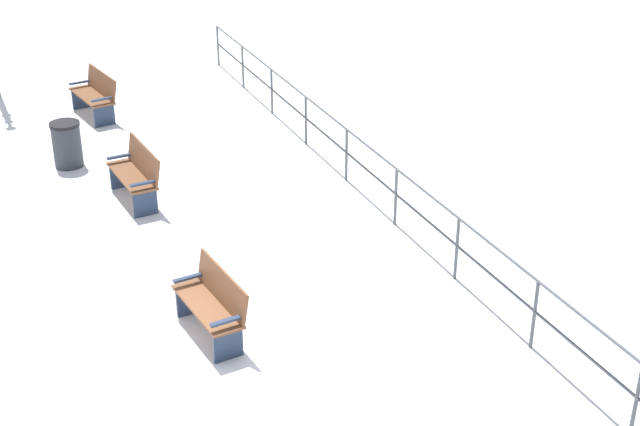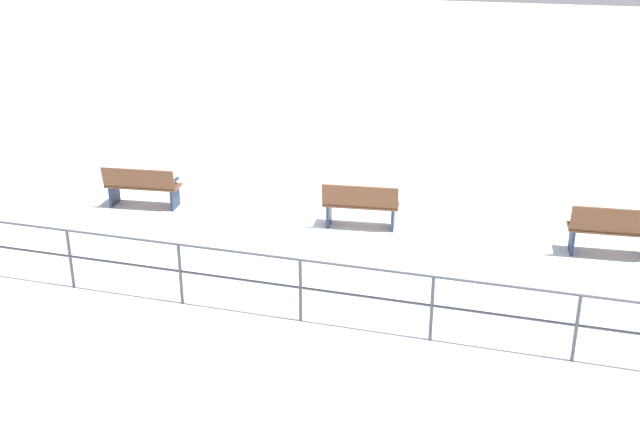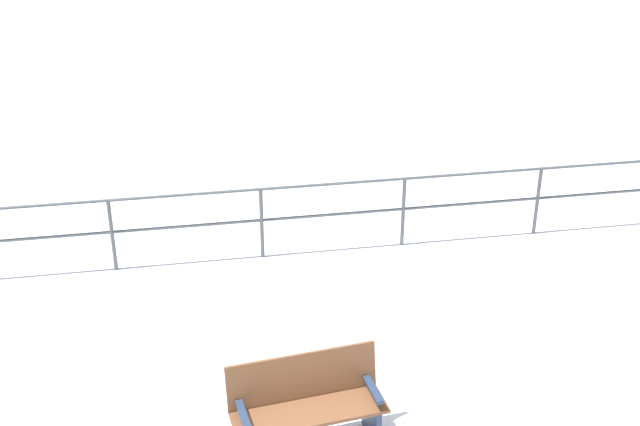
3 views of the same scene
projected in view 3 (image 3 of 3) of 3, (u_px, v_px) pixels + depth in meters
The scene contains 2 objects.
bench_third at pixel (307, 404), 7.72m from camera, with size 0.67×1.48×0.91m.
waterfront_railing at pixel (261, 211), 10.89m from camera, with size 0.05×22.99×1.01m.
Camera 3 is at (6.10, -0.97, 5.46)m, focal length 47.14 mm.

